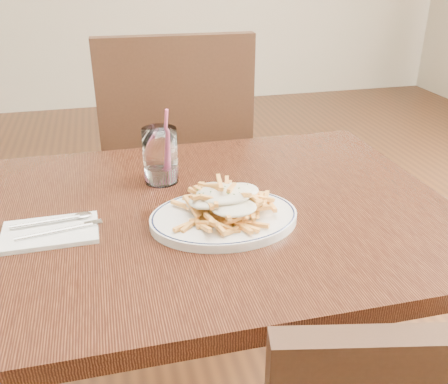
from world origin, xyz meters
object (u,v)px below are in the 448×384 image
object	(u,v)px
loaded_fries	(224,199)
chair_far	(175,163)
water_glass	(161,159)
fries_plate	(224,218)
table	(180,241)

from	to	relation	value
loaded_fries	chair_far	bearing A→B (deg)	89.62
chair_far	water_glass	xyz separation A→B (m)	(-0.10, -0.49, 0.22)
fries_plate	loaded_fries	size ratio (longest dim) A/B	1.44
fries_plate	water_glass	bearing A→B (deg)	112.73
loaded_fries	water_glass	bearing A→B (deg)	112.73
table	loaded_fries	world-z (taller)	loaded_fries
chair_far	loaded_fries	distance (m)	0.76
water_glass	table	bearing A→B (deg)	-84.39
fries_plate	loaded_fries	distance (m)	0.04
chair_far	water_glass	distance (m)	0.55
loaded_fries	table	bearing A→B (deg)	137.35
table	chair_far	bearing A→B (deg)	82.31
chair_far	water_glass	size ratio (longest dim) A/B	5.69
chair_far	table	bearing A→B (deg)	-97.69
table	fries_plate	size ratio (longest dim) A/B	3.23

